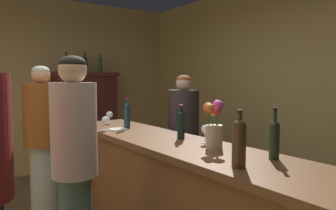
{
  "coord_description": "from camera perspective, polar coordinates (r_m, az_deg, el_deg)",
  "views": [
    {
      "loc": [
        -0.85,
        -2.29,
        1.49
      ],
      "look_at": [
        0.93,
        0.27,
        1.25
      ],
      "focal_mm": 34.47,
      "sensor_mm": 36.0,
      "label": 1
    }
  ],
  "objects": [
    {
      "name": "wine_bottle_riesling",
      "position": [
        2.72,
        2.31,
        -3.28
      ],
      "size": [
        0.06,
        0.06,
        0.29
      ],
      "color": "black",
      "rests_on": "bar_counter"
    },
    {
      "name": "flower_arrangement",
      "position": [
        2.36,
        8.12,
        -3.47
      ],
      "size": [
        0.14,
        0.16,
        0.35
      ],
      "color": "tan",
      "rests_on": "bar_counter"
    },
    {
      "name": "display_cabinet",
      "position": [
        5.47,
        -14.36,
        -2.51
      ],
      "size": [
        1.05,
        0.42,
        1.62
      ],
      "color": "#4B1F1D",
      "rests_on": "ground"
    },
    {
      "name": "wine_bottle_malbec",
      "position": [
        2.13,
        18.3,
        -5.51
      ],
      "size": [
        0.06,
        0.06,
        0.33
      ],
      "color": "#1F301D",
      "rests_on": "bar_counter"
    },
    {
      "name": "cheese_plate",
      "position": [
        3.26,
        -8.81,
        -4.26
      ],
      "size": [
        0.19,
        0.19,
        0.01
      ],
      "primitive_type": "cylinder",
      "color": "white",
      "rests_on": "bar_counter"
    },
    {
      "name": "wall_back",
      "position": [
        5.46,
        -25.88,
        2.98
      ],
      "size": [
        5.41,
        0.12,
        2.79
      ],
      "primitive_type": "cube",
      "color": "tan",
      "rests_on": "ground"
    },
    {
      "name": "bartender",
      "position": [
        3.84,
        2.76,
        -5.3
      ],
      "size": [
        0.36,
        0.36,
        1.55
      ],
      "rotation": [
        0.0,
        0.0,
        2.86
      ],
      "color": "navy",
      "rests_on": "ground"
    },
    {
      "name": "patron_redhead",
      "position": [
        3.45,
        -21.28,
        -5.9
      ],
      "size": [
        0.35,
        0.35,
        1.63
      ],
      "rotation": [
        0.0,
        0.0,
        -1.07
      ],
      "color": "gray",
      "rests_on": "ground"
    },
    {
      "name": "bar_counter",
      "position": [
        2.8,
        0.58,
        -16.25
      ],
      "size": [
        0.65,
        3.1,
        0.99
      ],
      "color": "brown",
      "rests_on": "ground"
    },
    {
      "name": "display_bottle_center",
      "position": [
        5.54,
        -11.9,
        7.13
      ],
      "size": [
        0.06,
        0.06,
        0.32
      ],
      "color": "#2A4E2D",
      "rests_on": "display_cabinet"
    },
    {
      "name": "wine_bottle_rose",
      "position": [
        3.34,
        -7.27,
        -1.67
      ],
      "size": [
        0.07,
        0.07,
        0.32
      ],
      "color": "#193038",
      "rests_on": "bar_counter"
    },
    {
      "name": "wine_bottle_pinot",
      "position": [
        1.88,
        12.45,
        -6.21
      ],
      "size": [
        0.08,
        0.08,
        0.33
      ],
      "color": "#45311B",
      "rests_on": "bar_counter"
    },
    {
      "name": "wall_right",
      "position": [
        4.23,
        22.45,
        2.8
      ],
      "size": [
        0.12,
        6.21,
        2.79
      ],
      "primitive_type": "cube",
      "color": "tan",
      "rests_on": "ground"
    },
    {
      "name": "patron_tall",
      "position": [
        2.3,
        -16.16,
        -10.12
      ],
      "size": [
        0.31,
        0.31,
        1.65
      ],
      "rotation": [
        0.0,
        0.0,
        -0.36
      ],
      "color": "#456452",
      "rests_on": "ground"
    },
    {
      "name": "display_bottle_midleft",
      "position": [
        5.44,
        -14.47,
        7.09
      ],
      "size": [
        0.07,
        0.07,
        0.32
      ],
      "color": "black",
      "rests_on": "display_cabinet"
    },
    {
      "name": "display_bottle_left",
      "position": [
        5.35,
        -17.48,
        7.07
      ],
      "size": [
        0.07,
        0.07,
        0.31
      ],
      "color": "#4C2616",
      "rests_on": "display_cabinet"
    },
    {
      "name": "wine_glass_rear",
      "position": [
        3.75,
        -10.32,
        -1.71
      ],
      "size": [
        0.08,
        0.08,
        0.14
      ],
      "color": "white",
      "rests_on": "bar_counter"
    },
    {
      "name": "wine_glass_mid",
      "position": [
        3.25,
        -10.99,
        -2.7
      ],
      "size": [
        0.08,
        0.08,
        0.14
      ],
      "color": "white",
      "rests_on": "bar_counter"
    },
    {
      "name": "wine_glass_front",
      "position": [
        2.55,
        6.58,
        -4.42
      ],
      "size": [
        0.06,
        0.06,
        0.15
      ],
      "color": "white",
      "rests_on": "bar_counter"
    }
  ]
}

